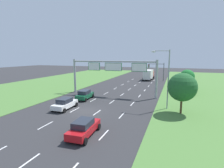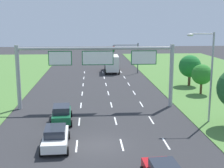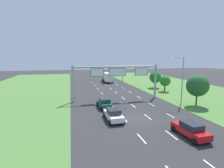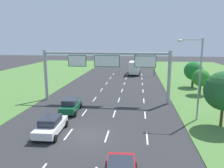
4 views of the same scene
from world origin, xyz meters
TOP-DOWN VIEW (x-y plane):
  - ground_plane at (0.00, 0.00)m, footprint 200.00×200.00m
  - lane_dashes_inner_left at (-1.75, 9.00)m, footprint 0.14×56.40m
  - lane_dashes_inner_right at (1.75, 9.00)m, footprint 0.14×56.40m
  - lane_dashes_slip at (5.25, 9.00)m, footprint 0.14×56.40m
  - car_lead_silver at (-3.40, 6.02)m, footprint 2.20×4.36m
  - car_mid_lane at (-3.33, -0.07)m, footprint 2.20×4.44m
  - box_truck at (3.47, 36.23)m, footprint 2.86×7.95m
  - sign_gantry at (0.19, 10.96)m, footprint 17.24×0.44m
  - traffic_light_mast at (6.26, 34.34)m, footprint 4.76×0.49m
  - street_lamp at (10.23, 5.05)m, footprint 2.61×0.32m
  - roadside_tree_near at (12.46, 3.39)m, footprint 3.74×3.74m
  - roadside_tree_mid at (13.93, 16.53)m, footprint 2.66×2.66m
  - roadside_tree_far at (14.09, 22.00)m, footprint 3.25×3.25m

SIDE VIEW (x-z plane):
  - ground_plane at x=0.00m, z-range 0.00..0.00m
  - lane_dashes_inner_left at x=-1.75m, z-range 0.00..0.01m
  - lane_dashes_inner_right at x=1.75m, z-range 0.00..0.01m
  - lane_dashes_slip at x=5.25m, z-range 0.00..0.01m
  - car_mid_lane at x=-3.33m, z-range 0.01..1.60m
  - car_lead_silver at x=-3.40m, z-range 0.01..1.67m
  - box_truck at x=3.47m, z-range 0.13..3.35m
  - roadside_tree_mid at x=13.93m, z-range 0.65..4.65m
  - roadside_tree_far at x=14.09m, z-range 0.67..5.29m
  - roadside_tree_near at x=12.46m, z-range 0.86..6.33m
  - traffic_light_mast at x=6.26m, z-range 1.07..6.67m
  - sign_gantry at x=0.19m, z-range 1.45..8.45m
  - street_lamp at x=10.23m, z-range 0.83..9.33m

